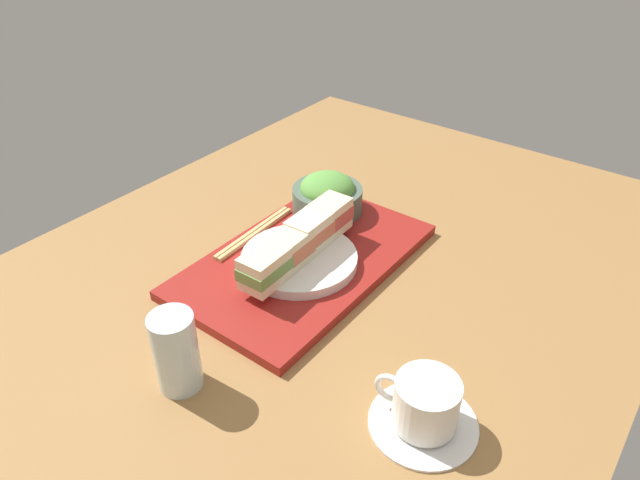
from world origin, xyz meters
TOP-DOWN VIEW (x-y plane):
  - ground_plane at (0.00, 0.00)cm, footprint 140.00×100.00cm
  - serving_tray at (-0.79, -4.67)cm, footprint 45.26×27.48cm
  - sandwich_plate at (1.32, -3.98)cm, footprint 19.92×19.92cm
  - sandwich_nearmost at (-7.71, -4.40)cm, footprint 8.38×5.54cm
  - sandwich_inner_near at (-1.69, -4.12)cm, footprint 8.14×5.60cm
  - sandwich_inner_far at (4.34, -3.83)cm, footprint 8.31×5.55cm
  - sandwich_farmost at (10.36, -3.55)cm, footprint 8.20×5.61cm
  - salad_bowl at (-15.65, -10.64)cm, footprint 13.54×13.54cm
  - chopsticks_pair at (-0.69, -16.22)cm, footprint 20.28×2.56cm
  - coffee_cup at (16.81, 28.59)cm, footprint 14.03×14.03cm
  - drinking_glass at (30.69, -1.03)cm, footprint 6.02×6.02cm

SIDE VIEW (x-z plane):
  - ground_plane at x=0.00cm, z-range -3.00..0.00cm
  - serving_tray at x=-0.79cm, z-range 0.00..1.78cm
  - chopsticks_pair at x=-0.69cm, z-range 1.78..2.48cm
  - sandwich_plate at x=1.32cm, z-range 1.78..3.52cm
  - coffee_cup at x=16.81cm, z-range -0.40..7.07cm
  - salad_bowl at x=-15.65cm, z-range 1.35..9.09cm
  - drinking_glass at x=30.69cm, z-range 0.00..11.89cm
  - sandwich_inner_far at x=4.34cm, z-range 3.52..9.13cm
  - sandwich_farmost at x=10.36cm, z-range 3.52..9.15cm
  - sandwich_inner_near at x=-1.69cm, z-range 3.52..9.48cm
  - sandwich_nearmost at x=-7.71cm, z-range 3.52..9.48cm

